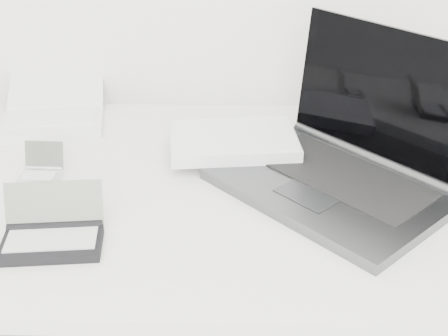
{
  "coord_description": "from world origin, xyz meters",
  "views": [
    {
      "loc": [
        -0.01,
        0.47,
        1.38
      ],
      "look_at": [
        -0.03,
        1.51,
        0.79
      ],
      "focal_mm": 50.0,
      "sensor_mm": 36.0,
      "label": 1
    }
  ],
  "objects_px": {
    "netbook_open_white": "(54,113)",
    "palmtop_charcoal": "(53,234)",
    "laptop_large": "(318,156)",
    "desk": "(239,204)"
  },
  "relations": [
    {
      "from": "netbook_open_white",
      "to": "palmtop_charcoal",
      "type": "distance_m",
      "value": 0.53
    },
    {
      "from": "laptop_large",
      "to": "netbook_open_white",
      "type": "bearing_deg",
      "value": -157.79
    },
    {
      "from": "netbook_open_white",
      "to": "palmtop_charcoal",
      "type": "relative_size",
      "value": 1.85
    },
    {
      "from": "desk",
      "to": "netbook_open_white",
      "type": "distance_m",
      "value": 0.55
    },
    {
      "from": "desk",
      "to": "netbook_open_white",
      "type": "relative_size",
      "value": 4.74
    },
    {
      "from": "laptop_large",
      "to": "palmtop_charcoal",
      "type": "relative_size",
      "value": 3.4
    },
    {
      "from": "desk",
      "to": "palmtop_charcoal",
      "type": "relative_size",
      "value": 8.78
    },
    {
      "from": "desk",
      "to": "laptop_large",
      "type": "relative_size",
      "value": 2.58
    },
    {
      "from": "netbook_open_white",
      "to": "palmtop_charcoal",
      "type": "xyz_separation_m",
      "value": [
        0.13,
        -0.51,
        0.0
      ]
    },
    {
      "from": "desk",
      "to": "netbook_open_white",
      "type": "height_order",
      "value": "netbook_open_white"
    }
  ]
}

